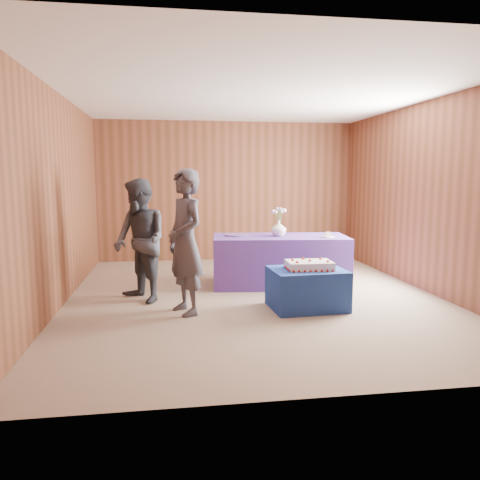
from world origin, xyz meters
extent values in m
plane|color=#866E5C|center=(0.00, 0.00, 0.00)|extent=(6.00, 6.00, 0.00)
cube|color=brown|center=(0.00, 3.00, 1.35)|extent=(5.00, 0.04, 2.70)
cube|color=brown|center=(0.00, -3.00, 1.35)|extent=(5.00, 0.04, 2.70)
cube|color=brown|center=(-2.50, 0.00, 1.35)|extent=(0.04, 6.00, 2.70)
cube|color=brown|center=(2.50, 0.00, 1.35)|extent=(0.04, 6.00, 2.70)
cube|color=white|center=(0.00, 0.00, 2.70)|extent=(5.00, 6.00, 0.04)
cube|color=#1B4899|center=(0.56, -0.66, 0.25)|extent=(0.94, 0.76, 0.50)
cube|color=#5F3696|center=(0.52, 0.64, 0.38)|extent=(2.09, 1.11, 0.75)
cube|color=white|center=(0.58, -0.67, 0.55)|extent=(0.56, 0.39, 0.10)
sphere|color=#AD150D|center=(0.29, -0.85, 0.51)|extent=(0.03, 0.03, 0.03)
sphere|color=#AD150D|center=(0.85, -0.87, 0.51)|extent=(0.03, 0.03, 0.03)
sphere|color=#AD150D|center=(0.31, -0.48, 0.51)|extent=(0.03, 0.03, 0.03)
sphere|color=#AD150D|center=(0.86, -0.50, 0.51)|extent=(0.03, 0.03, 0.03)
sphere|color=#AD150D|center=(0.41, -0.76, 0.62)|extent=(0.03, 0.03, 0.03)
cone|color=#14571A|center=(0.43, -0.76, 0.61)|extent=(0.01, 0.02, 0.02)
sphere|color=#AD150D|center=(0.73, -0.59, 0.62)|extent=(0.03, 0.03, 0.03)
cone|color=#14571A|center=(0.75, -0.59, 0.61)|extent=(0.01, 0.02, 0.02)
sphere|color=#AD150D|center=(0.58, -0.67, 0.62)|extent=(0.03, 0.03, 0.03)
cone|color=#14571A|center=(0.60, -0.67, 0.61)|extent=(0.01, 0.02, 0.02)
imported|color=silver|center=(0.49, 0.64, 0.87)|extent=(0.26, 0.26, 0.24)
cylinder|color=#376829|center=(0.53, 0.64, 1.06)|extent=(0.01, 0.01, 0.15)
sphere|color=#AC9BC9|center=(0.58, 0.64, 1.14)|extent=(0.05, 0.05, 0.05)
cylinder|color=#376829|center=(0.52, 0.66, 1.06)|extent=(0.01, 0.01, 0.15)
sphere|color=white|center=(0.56, 0.70, 1.14)|extent=(0.05, 0.05, 0.05)
cylinder|color=#376829|center=(0.49, 0.67, 1.06)|extent=(0.01, 0.01, 0.15)
sphere|color=#AC9BC9|center=(0.49, 0.73, 1.14)|extent=(0.05, 0.05, 0.05)
cylinder|color=#376829|center=(0.46, 0.66, 1.06)|extent=(0.01, 0.01, 0.15)
sphere|color=white|center=(0.42, 0.70, 1.14)|extent=(0.05, 0.05, 0.05)
cylinder|color=#376829|center=(0.45, 0.64, 1.06)|extent=(0.01, 0.01, 0.15)
sphere|color=#AC9BC9|center=(0.40, 0.64, 1.14)|extent=(0.05, 0.05, 0.05)
cylinder|color=#376829|center=(0.46, 0.61, 1.06)|extent=(0.01, 0.01, 0.15)
sphere|color=white|center=(0.42, 0.57, 1.14)|extent=(0.05, 0.05, 0.05)
cylinder|color=#376829|center=(0.49, 0.60, 1.06)|extent=(0.01, 0.01, 0.15)
sphere|color=#AC9BC9|center=(0.49, 0.54, 1.14)|extent=(0.05, 0.05, 0.05)
cylinder|color=#376829|center=(0.52, 0.61, 1.06)|extent=(0.01, 0.01, 0.15)
sphere|color=white|center=(0.56, 0.57, 1.14)|extent=(0.05, 0.05, 0.05)
cylinder|color=#614890|center=(-0.12, 0.79, 0.76)|extent=(0.52, 0.52, 0.02)
cylinder|color=white|center=(1.19, 0.41, 0.76)|extent=(0.23, 0.23, 0.01)
cube|color=white|center=(1.19, 0.41, 0.79)|extent=(0.08, 0.07, 0.06)
sphere|color=#AD150D|center=(1.19, 0.39, 0.84)|extent=(0.02, 0.02, 0.02)
cube|color=#ADAEB2|center=(1.14, 0.26, 0.75)|extent=(0.26, 0.02, 0.00)
imported|color=#3D3C47|center=(-0.95, -0.65, 0.87)|extent=(0.64, 0.75, 1.73)
imported|color=#34363E|center=(-1.51, -0.02, 0.81)|extent=(0.95, 1.00, 1.62)
camera|label=1|loc=(-1.12, -6.17, 1.64)|focal=35.00mm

